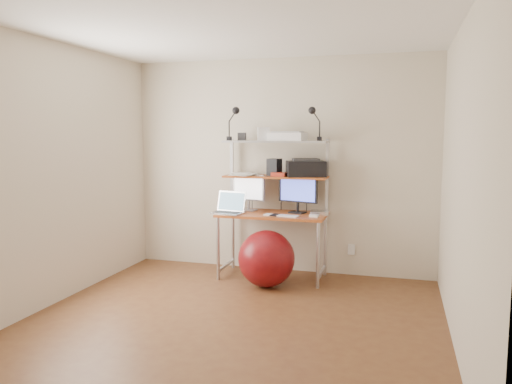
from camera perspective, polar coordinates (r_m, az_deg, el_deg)
room at (r=4.17m, az=-2.92°, el=1.48°), size 3.60×3.60×3.60m
computer_desk at (r=5.64m, az=2.08°, el=-0.17°), size 1.20×0.60×1.57m
wall_outlet at (r=5.89m, az=10.83°, el=-6.48°), size 0.08×0.01×0.12m
monitor_silver at (r=5.78m, az=-0.85°, el=0.24°), size 0.40×0.18×0.45m
monitor_black at (r=5.62m, az=4.81°, el=0.01°), size 0.46×0.19×0.48m
laptop at (r=5.62m, az=-3.04°, el=-1.90°), size 0.39×0.34×0.30m
keyboard at (r=5.42m, az=2.90°, el=-2.69°), size 0.39×0.17×0.01m
mouse at (r=5.38m, az=6.65°, el=-2.72°), size 0.10×0.07×0.03m
mac_mini at (r=5.57m, az=7.30°, el=-2.35°), size 0.22×0.22×0.04m
phone at (r=5.46m, az=2.19°, el=-2.63°), size 0.09×0.15×0.01m
printer at (r=5.63m, az=5.70°, el=2.74°), size 0.49×0.41×0.20m
nas_cube at (r=5.68m, az=2.10°, el=2.85°), size 0.16×0.16×0.20m
red_box at (r=5.62m, az=2.63°, el=2.03°), size 0.17×0.12×0.04m
scanner at (r=5.61m, az=3.62°, el=6.38°), size 0.42×0.29×0.10m
box_white at (r=5.65m, az=0.86°, el=6.66°), size 0.16×0.14×0.15m
box_grey at (r=5.82m, az=-1.61°, el=6.36°), size 0.10×0.10×0.09m
clip_lamp_left at (r=5.72m, az=-2.48°, el=8.67°), size 0.15×0.08×0.38m
clip_lamp_right at (r=5.52m, az=6.60°, el=8.63°), size 0.15×0.08×0.37m
exercise_ball at (r=5.36m, az=1.20°, el=-7.62°), size 0.61×0.61×0.61m
paper_stack at (r=5.79m, az=-1.53°, el=2.07°), size 0.39×0.40×0.02m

